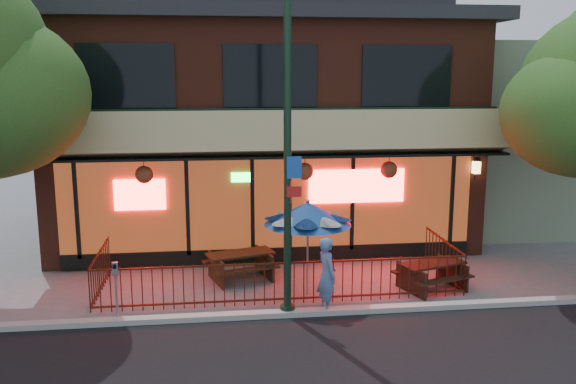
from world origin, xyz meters
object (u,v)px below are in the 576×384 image
(pedestrian, at_px, (327,275))
(parking_meter_near, at_px, (116,282))
(patio_umbrella, at_px, (308,213))
(picnic_table_right, at_px, (432,272))
(street_light, at_px, (288,169))
(picnic_table_left, at_px, (240,262))

(pedestrian, relative_size, parking_meter_near, 1.28)
(patio_umbrella, bearing_deg, pedestrian, -76.25)
(picnic_table_right, relative_size, patio_umbrella, 0.82)
(patio_umbrella, bearing_deg, street_light, -118.45)
(pedestrian, bearing_deg, parking_meter_near, 77.52)
(patio_umbrella, relative_size, parking_meter_near, 1.76)
(picnic_table_left, height_order, patio_umbrella, patio_umbrella)
(picnic_table_right, bearing_deg, parking_meter_near, -171.24)
(picnic_table_right, height_order, parking_meter_near, parking_meter_near)
(street_light, height_order, picnic_table_left, street_light)
(picnic_table_left, height_order, pedestrian, pedestrian)
(street_light, bearing_deg, picnic_table_right, 17.04)
(street_light, distance_m, parking_meter_near, 4.21)
(street_light, relative_size, pedestrian, 4.22)
(pedestrian, height_order, parking_meter_near, pedestrian)
(picnic_table_left, relative_size, parking_meter_near, 1.49)
(street_light, distance_m, pedestrian, 2.47)
(patio_umbrella, height_order, parking_meter_near, patio_umbrella)
(street_light, distance_m, patio_umbrella, 1.74)
(picnic_table_right, distance_m, pedestrian, 2.96)
(street_light, height_order, parking_meter_near, street_light)
(parking_meter_near, bearing_deg, patio_umbrella, 14.88)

